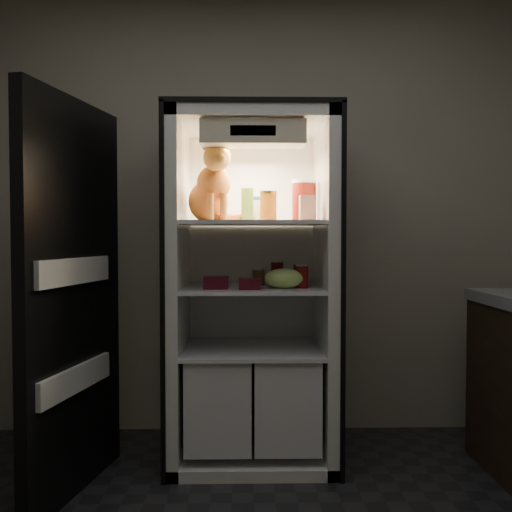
{
  "coord_description": "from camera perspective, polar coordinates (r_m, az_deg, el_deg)",
  "views": [
    {
      "loc": [
        -0.04,
        -1.74,
        1.21
      ],
      "look_at": [
        0.02,
        1.32,
        1.1
      ],
      "focal_mm": 40.0,
      "sensor_mm": 36.0,
      "label": 1
    }
  ],
  "objects": [
    {
      "name": "tabby_cat",
      "position": [
        3.07,
        -4.49,
        6.49
      ],
      "size": [
        0.39,
        0.43,
        0.43
      ],
      "rotation": [
        0.0,
        0.0,
        0.32
      ],
      "color": "orange",
      "rests_on": "refrigerator"
    },
    {
      "name": "condiment_jar",
      "position": [
        3.12,
        0.23,
        -2.07
      ],
      "size": [
        0.07,
        0.07,
        0.1
      ],
      "color": "brown",
      "rests_on": "refrigerator"
    },
    {
      "name": "soda_can_a",
      "position": [
        3.17,
        2.12,
        -1.71
      ],
      "size": [
        0.07,
        0.07,
        0.13
      ],
      "color": "black",
      "rests_on": "refrigerator"
    },
    {
      "name": "mayo_tub",
      "position": [
        3.18,
        0.3,
        4.69
      ],
      "size": [
        0.1,
        0.1,
        0.14
      ],
      "color": "white",
      "rests_on": "refrigerator"
    },
    {
      "name": "berry_box_right",
      "position": [
        2.9,
        -0.64,
        -2.8
      ],
      "size": [
        0.11,
        0.11,
        0.06
      ],
      "primitive_type": "cube",
      "color": "#500D1D",
      "rests_on": "refrigerator"
    },
    {
      "name": "berry_box_left",
      "position": [
        2.94,
        -4.02,
        -2.66
      ],
      "size": [
        0.13,
        0.13,
        0.06
      ],
      "primitive_type": "cube",
      "color": "#500D1D",
      "rests_on": "refrigerator"
    },
    {
      "name": "parmesan_shaker",
      "position": [
        3.07,
        -0.88,
        5.14
      ],
      "size": [
        0.07,
        0.07,
        0.18
      ],
      "color": "#258A38",
      "rests_on": "refrigerator"
    },
    {
      "name": "room_shell",
      "position": [
        1.79,
        0.18,
        15.23
      ],
      "size": [
        3.6,
        3.6,
        3.6
      ],
      "color": "white",
      "rests_on": "floor"
    },
    {
      "name": "fridge_door",
      "position": [
        2.81,
        -17.81,
        -4.14
      ],
      "size": [
        0.24,
        0.86,
        1.85
      ],
      "rotation": [
        0.0,
        0.0,
        -0.2
      ],
      "color": "black",
      "rests_on": "floor"
    },
    {
      "name": "grape_bag",
      "position": [
        2.96,
        2.83,
        -2.24
      ],
      "size": [
        0.2,
        0.15,
        0.1
      ],
      "primitive_type": "ellipsoid",
      "color": "#9DC65C",
      "rests_on": "refrigerator"
    },
    {
      "name": "soda_can_b",
      "position": [
        3.1,
        4.34,
        -1.89
      ],
      "size": [
        0.07,
        0.07,
        0.12
      ],
      "color": "black",
      "rests_on": "refrigerator"
    },
    {
      "name": "salsa_jar",
      "position": [
        3.04,
        1.24,
        5.01
      ],
      "size": [
        0.09,
        0.09,
        0.16
      ],
      "color": "maroon",
      "rests_on": "refrigerator"
    },
    {
      "name": "refrigerator",
      "position": [
        3.15,
        -0.39,
        -5.63
      ],
      "size": [
        0.9,
        0.72,
        1.88
      ],
      "color": "white",
      "rests_on": "floor"
    },
    {
      "name": "pepper_jar",
      "position": [
        3.14,
        4.83,
        5.52
      ],
      "size": [
        0.13,
        0.13,
        0.23
      ],
      "color": "maroon",
      "rests_on": "refrigerator"
    },
    {
      "name": "soda_can_c",
      "position": [
        2.98,
        4.63,
        -2.06
      ],
      "size": [
        0.06,
        0.06,
        0.12
      ],
      "color": "black",
      "rests_on": "refrigerator"
    },
    {
      "name": "cream_carton",
      "position": [
        2.95,
        5.12,
        4.81
      ],
      "size": [
        0.08,
        0.08,
        0.13
      ],
      "primitive_type": "cube",
      "color": "silver",
      "rests_on": "refrigerator"
    }
  ]
}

